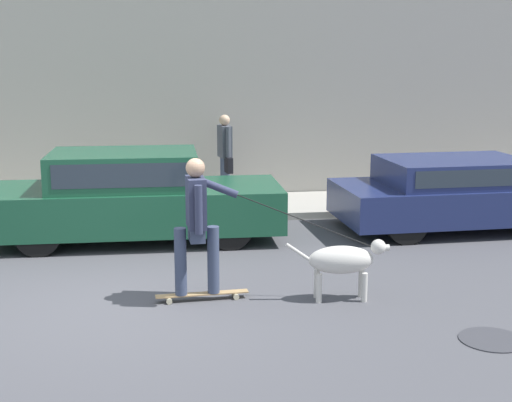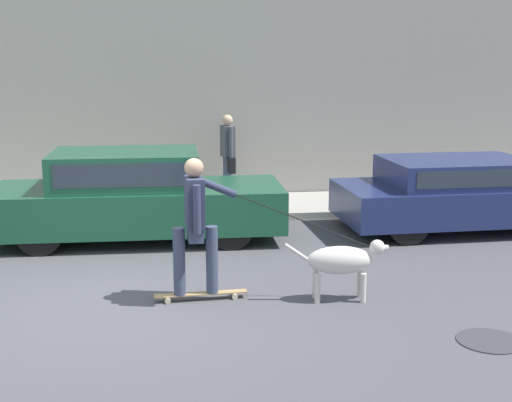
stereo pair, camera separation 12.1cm
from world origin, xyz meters
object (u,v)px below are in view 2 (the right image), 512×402
(skateboarder, at_px, (196,220))
(pedestrian_with_bag, at_px, (228,153))
(parked_car_1, at_px, (135,198))
(dog, at_px, (342,261))
(parked_car_2, at_px, (462,194))

(skateboarder, height_order, pedestrian_with_bag, pedestrian_with_bag)
(pedestrian_with_bag, bearing_deg, parked_car_1, 43.91)
(dog, distance_m, skateboarder, 1.79)
(parked_car_2, bearing_deg, dog, -133.96)
(parked_car_2, relative_size, dog, 3.42)
(parked_car_2, distance_m, pedestrian_with_bag, 4.42)
(dog, bearing_deg, parked_car_1, 132.98)
(parked_car_2, relative_size, skateboarder, 1.61)
(parked_car_2, distance_m, dog, 4.30)
(dog, bearing_deg, skateboarder, 177.57)
(parked_car_1, xyz_separation_m, skateboarder, (0.82, -2.99, 0.30))
(skateboarder, bearing_deg, parked_car_1, 101.95)
(dog, relative_size, pedestrian_with_bag, 0.76)
(dog, height_order, skateboarder, skateboarder)
(parked_car_1, xyz_separation_m, dog, (2.53, -3.21, -0.20))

